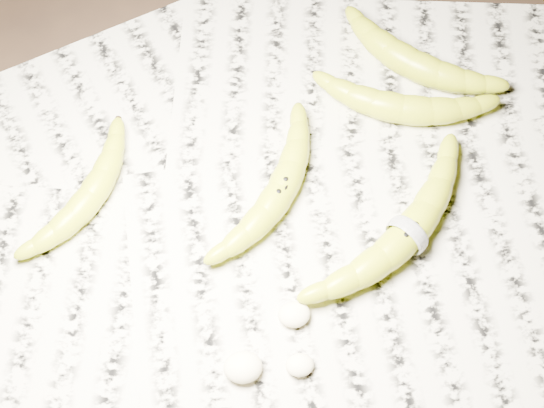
{
  "coord_description": "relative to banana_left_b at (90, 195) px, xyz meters",
  "views": [
    {
      "loc": [
        -0.07,
        -0.37,
        0.79
      ],
      "look_at": [
        -0.02,
        0.01,
        0.05
      ],
      "focal_mm": 50.0,
      "sensor_mm": 36.0,
      "label": 1
    }
  ],
  "objects": [
    {
      "name": "newspaper_patch",
      "position": [
        0.19,
        -0.05,
        -0.02
      ],
      "size": [
        0.9,
        0.7,
        0.01
      ],
      "primitive_type": "cube",
      "color": "beige",
      "rests_on": "ground"
    },
    {
      "name": "flesh_chunk_a",
      "position": [
        0.15,
        -0.22,
        -0.01
      ],
      "size": [
        0.04,
        0.03,
        0.02
      ],
      "primitive_type": "ellipsoid",
      "color": "beige",
      "rests_on": "newspaper_patch"
    },
    {
      "name": "banana_center",
      "position": [
        0.22,
        -0.02,
        0.0
      ],
      "size": [
        0.16,
        0.2,
        0.04
      ],
      "primitive_type": null,
      "rotation": [
        0.0,
        0.0,
        0.97
      ],
      "color": "gold",
      "rests_on": "newspaper_patch"
    },
    {
      "name": "ground",
      "position": [
        0.22,
        -0.06,
        -0.03
      ],
      "size": [
        3.0,
        3.0,
        0.0
      ],
      "primitive_type": "plane",
      "color": "black",
      "rests_on": "ground"
    },
    {
      "name": "flesh_chunk_c",
      "position": [
        0.21,
        -0.22,
        -0.01
      ],
      "size": [
        0.03,
        0.03,
        0.02
      ],
      "primitive_type": "ellipsoid",
      "color": "beige",
      "rests_on": "newspaper_patch"
    },
    {
      "name": "measuring_tape",
      "position": [
        0.35,
        -0.1,
        0.0
      ],
      "size": [
        0.04,
        0.04,
        0.05
      ],
      "primitive_type": "torus",
      "rotation": [
        0.0,
        1.57,
        0.71
      ],
      "color": "white",
      "rests_on": "newspaper_patch"
    },
    {
      "name": "banana_upper_b",
      "position": [
        0.41,
        0.14,
        0.0
      ],
      "size": [
        0.19,
        0.17,
        0.04
      ],
      "primitive_type": null,
      "rotation": [
        0.0,
        0.0,
        -0.7
      ],
      "color": "gold",
      "rests_on": "newspaper_patch"
    },
    {
      "name": "banana_left_b",
      "position": [
        0.0,
        0.0,
        0.0
      ],
      "size": [
        0.15,
        0.17,
        0.03
      ],
      "primitive_type": null,
      "rotation": [
        0.0,
        0.0,
        0.95
      ],
      "color": "gold",
      "rests_on": "newspaper_patch"
    },
    {
      "name": "banana_taped",
      "position": [
        0.35,
        -0.1,
        0.0
      ],
      "size": [
        0.23,
        0.21,
        0.04
      ],
      "primitive_type": null,
      "rotation": [
        0.0,
        0.0,
        0.71
      ],
      "color": "gold",
      "rests_on": "newspaper_patch"
    },
    {
      "name": "banana_upper_a",
      "position": [
        0.38,
        0.07,
        0.0
      ],
      "size": [
        0.2,
        0.12,
        0.04
      ],
      "primitive_type": null,
      "rotation": [
        0.0,
        0.0,
        -0.3
      ],
      "color": "gold",
      "rests_on": "newspaper_patch"
    },
    {
      "name": "flesh_chunk_b",
      "position": [
        0.21,
        -0.17,
        -0.01
      ],
      "size": [
        0.04,
        0.03,
        0.02
      ],
      "primitive_type": "ellipsoid",
      "color": "beige",
      "rests_on": "newspaper_patch"
    }
  ]
}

